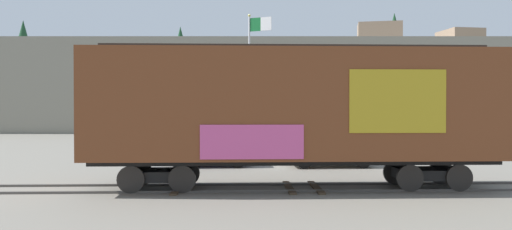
{
  "coord_description": "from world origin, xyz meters",
  "views": [
    {
      "loc": [
        -2.32,
        -16.26,
        2.82
      ],
      "look_at": [
        -2.3,
        0.64,
        2.59
      ],
      "focal_mm": 32.48,
      "sensor_mm": 36.0,
      "label": 1
    }
  ],
  "objects_px": {
    "freight_car": "(294,107)",
    "flagpole": "(253,63)",
    "parked_car_blue": "(207,150)",
    "parked_car_silver": "(328,149)"
  },
  "relations": [
    {
      "from": "freight_car",
      "to": "flagpole",
      "type": "height_order",
      "value": "flagpole"
    },
    {
      "from": "flagpole",
      "to": "parked_car_blue",
      "type": "height_order",
      "value": "flagpole"
    },
    {
      "from": "freight_car",
      "to": "flagpole",
      "type": "relative_size",
      "value": 1.6
    },
    {
      "from": "freight_car",
      "to": "parked_car_blue",
      "type": "xyz_separation_m",
      "value": [
        -3.72,
        6.34,
        -2.1
      ]
    },
    {
      "from": "parked_car_silver",
      "to": "parked_car_blue",
      "type": "bearing_deg",
      "value": 178.63
    },
    {
      "from": "freight_car",
      "to": "flagpole",
      "type": "distance_m",
      "value": 14.22
    },
    {
      "from": "freight_car",
      "to": "parked_car_blue",
      "type": "height_order",
      "value": "freight_car"
    },
    {
      "from": "freight_car",
      "to": "parked_car_blue",
      "type": "bearing_deg",
      "value": 120.43
    },
    {
      "from": "flagpole",
      "to": "parked_car_blue",
      "type": "distance_m",
      "value": 9.29
    },
    {
      "from": "parked_car_blue",
      "to": "parked_car_silver",
      "type": "distance_m",
      "value": 5.87
    }
  ]
}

